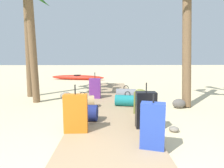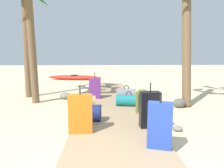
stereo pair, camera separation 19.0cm
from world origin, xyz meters
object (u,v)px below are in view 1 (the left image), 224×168
object	(u,v)px
backpack_olive	(140,101)
duffel_bag_tan	(83,102)
duffel_bag_teal	(128,101)
suitcase_purple	(95,88)
suitcase_black	(146,110)
suitcase_blue	(153,126)
duffel_bag_grey	(126,94)
duffel_bag_navy	(83,113)
suitcase_orange	(76,113)
kayak	(78,77)

from	to	relation	value
backpack_olive	duffel_bag_tan	bearing A→B (deg)	158.80
duffel_bag_teal	suitcase_purple	world-z (taller)	suitcase_purple
suitcase_black	backpack_olive	distance (m)	0.92
suitcase_black	suitcase_blue	bearing A→B (deg)	-94.67
duffel_bag_grey	suitcase_blue	world-z (taller)	suitcase_blue
suitcase_black	duffel_bag_navy	bearing A→B (deg)	161.81
backpack_olive	duffel_bag_grey	distance (m)	1.44
duffel_bag_navy	duffel_bag_grey	xyz separation A→B (m)	(1.10, 1.93, 0.01)
suitcase_orange	duffel_bag_grey	world-z (taller)	suitcase_orange
duffel_bag_navy	duffel_bag_teal	size ratio (longest dim) A/B	0.85
suitcase_purple	kayak	size ratio (longest dim) A/B	0.24
suitcase_blue	duffel_bag_teal	world-z (taller)	suitcase_blue
backpack_olive	duffel_bag_teal	bearing A→B (deg)	108.07
duffel_bag_navy	suitcase_purple	distance (m)	2.26
suitcase_orange	duffel_bag_teal	xyz separation A→B (m)	(1.13, 1.82, -0.20)
suitcase_orange	suitcase_black	bearing A→B (deg)	8.81
duffel_bag_navy	suitcase_purple	world-z (taller)	suitcase_purple
suitcase_black	duffel_bag_grey	distance (m)	2.35
backpack_olive	duffel_bag_teal	world-z (taller)	backpack_olive
suitcase_black	suitcase_orange	distance (m)	1.32
suitcase_orange	kayak	size ratio (longest dim) A/B	0.25
duffel_bag_teal	kayak	xyz separation A→B (m)	(-2.48, 6.94, -0.08)
duffel_bag_navy	kayak	size ratio (longest dim) A/B	0.18
duffel_bag_navy	backpack_olive	bearing A→B (deg)	21.24
backpack_olive	duffel_bag_grey	size ratio (longest dim) A/B	0.92
duffel_bag_tan	backpack_olive	world-z (taller)	backpack_olive
suitcase_black	duffel_bag_tan	bearing A→B (deg)	133.48
suitcase_blue	suitcase_purple	world-z (taller)	suitcase_purple
backpack_olive	suitcase_orange	bearing A→B (deg)	-140.54
suitcase_purple	kayak	bearing A→B (deg)	104.40
suitcase_orange	suitcase_blue	size ratio (longest dim) A/B	1.06
backpack_olive	kayak	size ratio (longest dim) A/B	0.17
suitcase_black	backpack_olive	bearing A→B (deg)	86.69
duffel_bag_tan	kayak	distance (m)	7.19
duffel_bag_tan	duffel_bag_grey	size ratio (longest dim) A/B	1.01
suitcase_blue	duffel_bag_teal	bearing A→B (deg)	92.54
suitcase_black	kayak	world-z (taller)	suitcase_black
suitcase_orange	kayak	world-z (taller)	suitcase_orange
backpack_olive	suitcase_blue	bearing A→B (deg)	-93.96
suitcase_purple	duffel_bag_grey	bearing A→B (deg)	-18.29
duffel_bag_grey	suitcase_blue	xyz separation A→B (m)	(0.08, -3.17, 0.16)
duffel_bag_tan	suitcase_purple	bearing A→B (deg)	77.71
suitcase_blue	backpack_olive	bearing A→B (deg)	86.04
kayak	suitcase_orange	bearing A→B (deg)	-81.21
suitcase_purple	kayak	world-z (taller)	suitcase_purple
duffel_bag_navy	suitcase_orange	world-z (taller)	suitcase_orange
suitcase_blue	suitcase_orange	bearing A→B (deg)	152.92
backpack_olive	duffel_bag_grey	xyz separation A→B (m)	(-0.20, 1.42, -0.13)
duffel_bag_navy	duffel_bag_grey	bearing A→B (deg)	60.32
duffel_bag_navy	suitcase_blue	bearing A→B (deg)	-46.54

